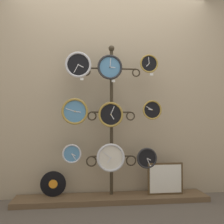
# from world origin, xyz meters

# --- Properties ---
(ground_plane) EXTENTS (12.00, 12.00, 0.00)m
(ground_plane) POSITION_xyz_m (0.00, 0.00, 0.00)
(ground_plane) COLOR brown
(shop_wall) EXTENTS (4.40, 0.04, 2.80)m
(shop_wall) POSITION_xyz_m (0.00, 0.57, 1.40)
(shop_wall) COLOR tan
(shop_wall) RESTS_ON ground_plane
(low_shelf) EXTENTS (2.20, 0.36, 0.06)m
(low_shelf) POSITION_xyz_m (0.00, 0.35, 0.03)
(low_shelf) COLOR brown
(low_shelf) RESTS_ON ground_plane
(display_stand) EXTENTS (0.70, 0.41, 1.82)m
(display_stand) POSITION_xyz_m (0.00, 0.41, 0.58)
(display_stand) COLOR #382D1E
(display_stand) RESTS_ON ground_plane
(clock_top_left) EXTENTS (0.30, 0.04, 0.30)m
(clock_top_left) POSITION_xyz_m (-0.39, 0.33, 1.56)
(clock_top_left) COLOR black
(clock_top_center) EXTENTS (0.29, 0.04, 0.29)m
(clock_top_center) POSITION_xyz_m (-0.03, 0.31, 1.54)
(clock_top_center) COLOR #4C84B2
(clock_top_right) EXTENTS (0.22, 0.04, 0.22)m
(clock_top_right) POSITION_xyz_m (0.43, 0.31, 1.59)
(clock_top_right) COLOR black
(clock_middle_left) EXTENTS (0.30, 0.04, 0.30)m
(clock_middle_left) POSITION_xyz_m (-0.43, 0.30, 1.02)
(clock_middle_left) COLOR #4C84B2
(clock_middle_center) EXTENTS (0.29, 0.04, 0.29)m
(clock_middle_center) POSITION_xyz_m (-0.02, 0.32, 0.99)
(clock_middle_center) COLOR black
(clock_middle_right) EXTENTS (0.23, 0.04, 0.23)m
(clock_middle_right) POSITION_xyz_m (0.46, 0.30, 1.05)
(clock_middle_right) COLOR black
(clock_bottom_left) EXTENTS (0.22, 0.04, 0.22)m
(clock_bottom_left) POSITION_xyz_m (-0.46, 0.33, 0.55)
(clock_bottom_left) COLOR #4C84B2
(clock_bottom_center) EXTENTS (0.32, 0.04, 0.32)m
(clock_bottom_center) POSITION_xyz_m (-0.02, 0.29, 0.50)
(clock_bottom_center) COLOR silver
(clock_bottom_right) EXTENTS (0.24, 0.04, 0.24)m
(clock_bottom_right) POSITION_xyz_m (0.40, 0.32, 0.49)
(clock_bottom_right) COLOR black
(vinyl_record) EXTENTS (0.29, 0.01, 0.29)m
(vinyl_record) POSITION_xyz_m (-0.67, 0.39, 0.20)
(vinyl_record) COLOR black
(vinyl_record) RESTS_ON low_shelf
(picture_frame) EXTENTS (0.42, 0.02, 0.37)m
(picture_frame) POSITION_xyz_m (0.62, 0.33, 0.24)
(picture_frame) COLOR #4C381E
(picture_frame) RESTS_ON low_shelf
(price_tag_upper) EXTENTS (0.04, 0.00, 0.03)m
(price_tag_upper) POSITION_xyz_m (-0.35, 0.33, 1.40)
(price_tag_upper) COLOR white
(price_tag_mid) EXTENTS (0.04, 0.00, 0.03)m
(price_tag_mid) POSITION_xyz_m (0.01, 0.31, 1.38)
(price_tag_mid) COLOR white
(price_tag_lower) EXTENTS (0.04, 0.00, 0.03)m
(price_tag_lower) POSITION_xyz_m (0.46, 0.31, 1.46)
(price_tag_lower) COLOR white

